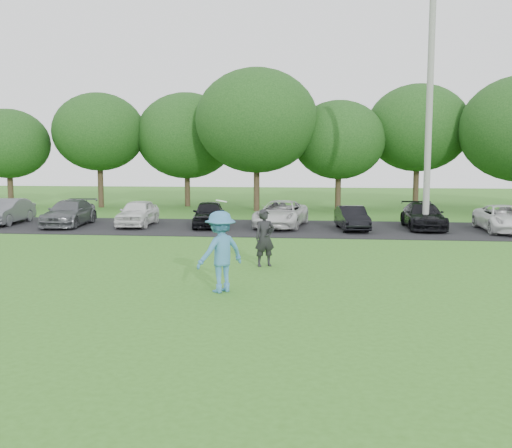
# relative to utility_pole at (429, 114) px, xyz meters

# --- Properties ---
(ground) EXTENTS (100.00, 100.00, 0.00)m
(ground) POSITION_rel_utility_pole_xyz_m (-6.50, -12.38, -5.11)
(ground) COLOR #376D1F
(ground) RESTS_ON ground
(parking_lot) EXTENTS (32.00, 6.50, 0.03)m
(parking_lot) POSITION_rel_utility_pole_xyz_m (-6.50, 0.62, -5.09)
(parking_lot) COLOR black
(parking_lot) RESTS_ON ground
(utility_pole) EXTENTS (0.28, 0.28, 10.22)m
(utility_pole) POSITION_rel_utility_pole_xyz_m (0.00, 0.00, 0.00)
(utility_pole) COLOR gray
(utility_pole) RESTS_ON ground
(frisbee_player) EXTENTS (1.43, 1.42, 2.27)m
(frisbee_player) POSITION_rel_utility_pole_xyz_m (-7.00, -12.09, -4.12)
(frisbee_player) COLOR teal
(frisbee_player) RESTS_ON ground
(camera_bystander) EXTENTS (0.74, 0.64, 1.72)m
(camera_bystander) POSITION_rel_utility_pole_xyz_m (-6.25, -8.69, -4.25)
(camera_bystander) COLOR black
(camera_bystander) RESTS_ON ground
(parked_cars) EXTENTS (28.53, 5.06, 1.23)m
(parked_cars) POSITION_rel_utility_pole_xyz_m (-5.91, 0.57, -4.49)
(parked_cars) COLOR #585A5F
(parked_cars) RESTS_ON parking_lot
(tree_row) EXTENTS (42.39, 9.85, 8.64)m
(tree_row) POSITION_rel_utility_pole_xyz_m (-4.99, 10.38, -0.20)
(tree_row) COLOR #38281C
(tree_row) RESTS_ON ground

